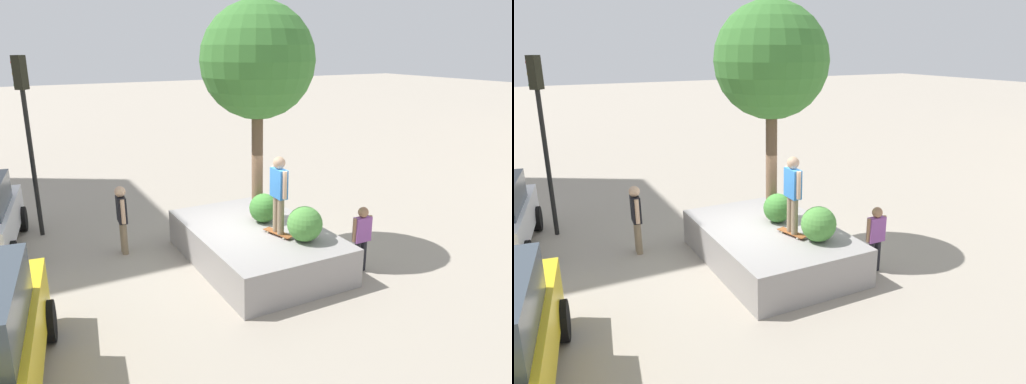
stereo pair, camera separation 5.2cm
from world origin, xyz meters
TOP-DOWN VIEW (x-y plane):
  - ground_plane at (0.00, 0.00)m, footprint 120.00×120.00m
  - planter_ledge at (-0.16, -0.18)m, footprint 4.43×2.87m
  - plaza_tree at (0.53, -0.59)m, footprint 2.71×2.71m
  - boxwood_shrub at (0.13, -0.55)m, footprint 0.72×0.72m
  - hedge_clump at (-1.35, -0.77)m, footprint 0.79×0.79m
  - skateboard at (-0.81, -0.41)m, footprint 0.83×0.41m
  - skateboarder at (-0.81, -0.41)m, footprint 0.60×0.28m
  - traffic_light_corner at (4.23, 4.25)m, footprint 0.37×0.37m
  - pedestrian_crossing at (1.91, 2.50)m, footprint 0.60×0.27m
  - passerby_with_bag at (-1.71, -2.11)m, footprint 0.24×0.53m

SIDE VIEW (x-z plane):
  - ground_plane at x=0.00m, z-range 0.00..0.00m
  - planter_ledge at x=-0.16m, z-range 0.00..0.89m
  - passerby_with_bag at x=-1.71m, z-range 0.12..1.69m
  - skateboard at x=-0.81m, z-range 0.91..0.98m
  - pedestrian_crossing at x=1.91m, z-range 0.14..1.90m
  - boxwood_shrub at x=0.13m, z-range 0.89..1.60m
  - hedge_clump at x=-1.35m, z-range 0.89..1.68m
  - skateboarder at x=-0.81m, z-range 1.10..2.88m
  - traffic_light_corner at x=4.23m, z-range 0.86..5.69m
  - plaza_tree at x=0.53m, z-range 2.10..7.30m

